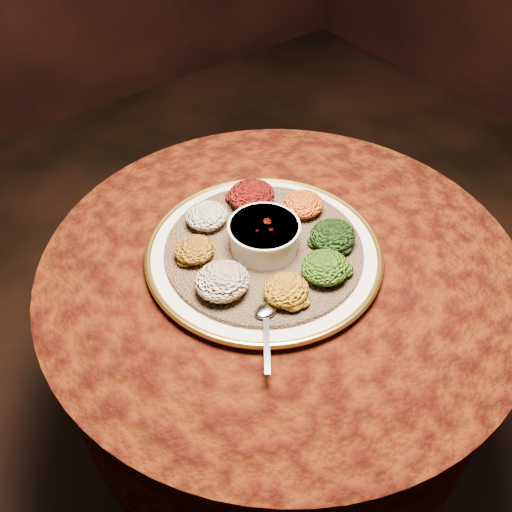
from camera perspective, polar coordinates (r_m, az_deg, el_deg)
table at (r=1.26m, az=2.31°, el=-6.32°), size 0.96×0.96×0.73m
platter at (r=1.13m, az=0.78°, el=0.30°), size 0.51×0.51×0.02m
injera at (r=1.12m, az=0.79°, el=0.70°), size 0.40×0.40×0.01m
stew_bowl at (r=1.09m, az=0.81°, el=2.14°), size 0.14×0.14×0.06m
spoon at (r=0.99m, az=1.00°, el=-5.96°), size 0.10×0.12×0.01m
portion_ayib at (r=1.16m, az=-4.96°, el=4.03°), size 0.09×0.08×0.04m
portion_kitfo at (r=1.20m, az=-0.45°, el=6.11°), size 0.10×0.09×0.05m
portion_tikil at (r=1.19m, az=4.74°, el=5.18°), size 0.09×0.08×0.04m
portion_gomen at (r=1.12m, az=7.69°, el=2.06°), size 0.09×0.09×0.04m
portion_mixveg at (r=1.06m, az=6.92°, el=-1.13°), size 0.09×0.09×0.04m
portion_kik at (r=1.02m, az=3.03°, el=-3.41°), size 0.08×0.08×0.04m
portion_timatim at (r=1.02m, az=-3.39°, el=-2.50°), size 0.10×0.10×0.05m
portion_shiro at (r=1.09m, az=-6.16°, el=0.64°), size 0.08×0.08×0.04m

